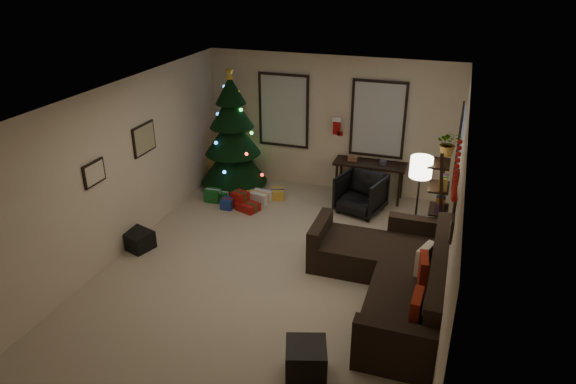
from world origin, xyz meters
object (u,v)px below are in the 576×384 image
object	(u,v)px
desk	(370,167)
sofa	(394,277)
desk_chair	(361,194)
christmas_tree	(233,139)
bookshelf	(440,203)

from	to	relation	value
desk	sofa	bearing A→B (deg)	-73.40
sofa	desk	size ratio (longest dim) A/B	2.09
desk_chair	christmas_tree	bearing A→B (deg)	-170.18
christmas_tree	sofa	size ratio (longest dim) A/B	0.87
bookshelf	desk_chair	bearing A→B (deg)	145.56
christmas_tree	sofa	world-z (taller)	christmas_tree
desk_chair	bookshelf	distance (m)	1.80
sofa	bookshelf	size ratio (longest dim) A/B	1.65
desk_chair	bookshelf	bearing A→B (deg)	-18.23
christmas_tree	desk	xyz separation A→B (m)	(2.73, 0.35, -0.38)
desk	desk_chair	size ratio (longest dim) A/B	1.87
desk_chair	desk	bearing A→B (deg)	103.40
desk	bookshelf	size ratio (longest dim) A/B	0.79
sofa	desk	world-z (taller)	sofa
christmas_tree	desk_chair	world-z (taller)	christmas_tree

